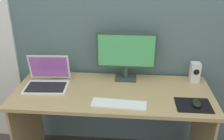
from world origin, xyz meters
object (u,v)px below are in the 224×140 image
at_px(fishbowl, 57,68).
at_px(keyboard_external, 119,104).
at_px(mouse, 197,103).
at_px(laptop, 47,80).
at_px(monitor, 126,54).
at_px(speaker_right, 195,72).

distance_m(fishbowl, keyboard_external, 0.71).
height_order(fishbowl, mouse, fishbowl).
bearing_deg(laptop, monitor, 15.79).
bearing_deg(mouse, keyboard_external, -174.79).
distance_m(monitor, keyboard_external, 0.48).
relative_size(laptop, mouse, 3.54).
distance_m(speaker_right, fishbowl, 1.18).
distance_m(laptop, keyboard_external, 0.64).
relative_size(fishbowl, mouse, 1.68).
height_order(monitor, laptop, monitor).
bearing_deg(fishbowl, laptop, -99.20).
distance_m(monitor, fishbowl, 0.62).
distance_m(speaker_right, laptop, 1.22).
bearing_deg(keyboard_external, mouse, 6.75).
bearing_deg(keyboard_external, speaker_right, 38.38).
relative_size(monitor, mouse, 4.98).
relative_size(speaker_right, keyboard_external, 0.42).
xyz_separation_m(monitor, keyboard_external, (-0.03, -0.42, -0.22)).
bearing_deg(laptop, fishbowl, 80.80).
distance_m(speaker_right, mouse, 0.40).
bearing_deg(fishbowl, speaker_right, -0.13).
bearing_deg(speaker_right, keyboard_external, -145.30).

